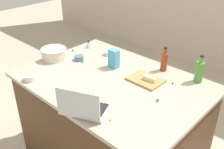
{
  "coord_description": "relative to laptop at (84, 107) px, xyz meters",
  "views": [
    {
      "loc": [
        1.27,
        -1.36,
        1.98
      ],
      "look_at": [
        0.0,
        0.0,
        0.95
      ],
      "focal_mm": 41.82,
      "sensor_mm": 36.0,
      "label": 1
    }
  ],
  "objects": [
    {
      "name": "island_counter",
      "position": [
        -0.17,
        0.46,
        -0.5
      ],
      "size": [
        1.53,
        1.09,
        0.9
      ],
      "color": "#4C331E",
      "rests_on": "ground"
    },
    {
      "name": "laptop",
      "position": [
        0.0,
        0.0,
        0.0
      ],
      "size": [
        0.37,
        0.33,
        0.22
      ],
      "color": "#B7B7BC",
      "rests_on": "island_counter"
    },
    {
      "name": "mixing_bowl_large",
      "position": [
        -0.85,
        0.38,
        0.01
      ],
      "size": [
        0.24,
        0.24,
        0.11
      ],
      "color": "beige",
      "rests_on": "island_counter"
    },
    {
      "name": "bottle_olive",
      "position": [
        0.36,
        0.91,
        0.05
      ],
      "size": [
        0.07,
        0.07,
        0.23
      ],
      "color": "#4C8C38",
      "rests_on": "island_counter"
    },
    {
      "name": "bottle_soy",
      "position": [
        0.05,
        0.89,
        0.04
      ],
      "size": [
        0.06,
        0.06,
        0.22
      ],
      "color": "maroon",
      "rests_on": "island_counter"
    },
    {
      "name": "cutting_board",
      "position": [
        0.04,
        0.63,
        -0.04
      ],
      "size": [
        0.28,
        0.2,
        0.02
      ],
      "primitive_type": "cube",
      "color": "#AD7F4C",
      "rests_on": "island_counter"
    },
    {
      "name": "butter_stick_left",
      "position": [
        0.08,
        0.63,
        -0.01
      ],
      "size": [
        0.11,
        0.05,
        0.04
      ],
      "primitive_type": "cube",
      "rotation": [
        0.0,
        0.0,
        0.11
      ],
      "color": "#F4E58C",
      "rests_on": "cutting_board"
    },
    {
      "name": "ramekin_small",
      "position": [
        -0.53,
        0.79,
        -0.03
      ],
      "size": [
        0.08,
        0.08,
        0.04
      ],
      "primitive_type": "cylinder",
      "color": "beige",
      "rests_on": "island_counter"
    },
    {
      "name": "ramekin_medium",
      "position": [
        -0.65,
        0.52,
        -0.02
      ],
      "size": [
        0.09,
        0.09,
        0.05
      ],
      "primitive_type": "cylinder",
      "color": "slate",
      "rests_on": "island_counter"
    },
    {
      "name": "ramekin_wide",
      "position": [
        -0.65,
        -0.01,
        -0.02
      ],
      "size": [
        0.09,
        0.09,
        0.05
      ],
      "primitive_type": "cylinder",
      "color": "beige",
      "rests_on": "island_counter"
    },
    {
      "name": "kitchen_timer",
      "position": [
        -0.81,
        0.78,
        -0.01
      ],
      "size": [
        0.07,
        0.07,
        0.08
      ],
      "color": "#B2B2B7",
      "rests_on": "island_counter"
    },
    {
      "name": "candy_bag",
      "position": [
        -0.31,
        0.63,
        0.04
      ],
      "size": [
        0.09,
        0.06,
        0.17
      ],
      "primitive_type": "cube",
      "color": "#4CA5CC",
      "rests_on": "island_counter"
    },
    {
      "name": "candy_0",
      "position": [
        -0.86,
        0.61,
        -0.04
      ],
      "size": [
        0.02,
        0.02,
        0.02
      ],
      "primitive_type": "sphere",
      "color": "red",
      "rests_on": "island_counter"
    },
    {
      "name": "candy_1",
      "position": [
        0.28,
        0.46,
        -0.04
      ],
      "size": [
        0.02,
        0.02,
        0.02
      ],
      "primitive_type": "sphere",
      "color": "green",
      "rests_on": "island_counter"
    },
    {
      "name": "candy_2",
      "position": [
        0.19,
        0.06,
        -0.04
      ],
      "size": [
        0.01,
        0.01,
        0.01
      ],
      "primitive_type": "sphere",
      "color": "yellow",
      "rests_on": "island_counter"
    },
    {
      "name": "candy_3",
      "position": [
        0.24,
        0.74,
        -0.04
      ],
      "size": [
        0.01,
        0.01,
        0.01
      ],
      "primitive_type": "sphere",
      "color": "red",
      "rests_on": "island_counter"
    },
    {
      "name": "candy_4",
      "position": [
        -0.59,
        0.51,
        -0.04
      ],
      "size": [
        0.02,
        0.02,
        0.02
      ],
      "primitive_type": "sphere",
      "color": "green",
      "rests_on": "island_counter"
    }
  ]
}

